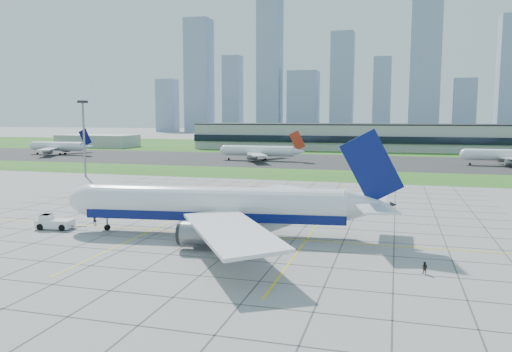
{
  "coord_description": "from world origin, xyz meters",
  "views": [
    {
      "loc": [
        31.8,
        -81.79,
        20.4
      ],
      "look_at": [
        1.63,
        25.43,
        7.0
      ],
      "focal_mm": 35.0,
      "sensor_mm": 36.0,
      "label": 1
    }
  ],
  "objects_px": {
    "light_mast": "(84,129)",
    "distant_jet_0": "(59,146)",
    "pushback_tug": "(53,222)",
    "airliner": "(217,206)",
    "distant_jet_2": "(511,155)",
    "crew_far": "(425,268)",
    "crew_near": "(95,219)",
    "distant_jet_1": "(260,151)"
  },
  "relations": [
    {
      "from": "crew_near",
      "to": "pushback_tug",
      "type": "bearing_deg",
      "value": 170.95
    },
    {
      "from": "pushback_tug",
      "to": "distant_jet_2",
      "type": "distance_m",
      "value": 182.36
    },
    {
      "from": "distant_jet_0",
      "to": "distant_jet_1",
      "type": "bearing_deg",
      "value": -2.81
    },
    {
      "from": "crew_near",
      "to": "distant_jet_0",
      "type": "relative_size",
      "value": 0.04
    },
    {
      "from": "airliner",
      "to": "distant_jet_2",
      "type": "distance_m",
      "value": 163.11
    },
    {
      "from": "pushback_tug",
      "to": "crew_near",
      "type": "relative_size",
      "value": 4.97
    },
    {
      "from": "pushback_tug",
      "to": "distant_jet_2",
      "type": "bearing_deg",
      "value": 47.51
    },
    {
      "from": "airliner",
      "to": "pushback_tug",
      "type": "relative_size",
      "value": 6.24
    },
    {
      "from": "light_mast",
      "to": "distant_jet_0",
      "type": "height_order",
      "value": "light_mast"
    },
    {
      "from": "light_mast",
      "to": "airliner",
      "type": "distance_m",
      "value": 99.36
    },
    {
      "from": "light_mast",
      "to": "crew_far",
      "type": "bearing_deg",
      "value": -37.23
    },
    {
      "from": "crew_far",
      "to": "distant_jet_0",
      "type": "height_order",
      "value": "distant_jet_0"
    },
    {
      "from": "pushback_tug",
      "to": "airliner",
      "type": "bearing_deg",
      "value": 0.31
    },
    {
      "from": "distant_jet_0",
      "to": "distant_jet_2",
      "type": "bearing_deg",
      "value": -0.5
    },
    {
      "from": "crew_near",
      "to": "distant_jet_1",
      "type": "height_order",
      "value": "distant_jet_1"
    },
    {
      "from": "crew_far",
      "to": "distant_jet_1",
      "type": "xyz_separation_m",
      "value": [
        -64.5,
        154.64,
        3.67
      ]
    },
    {
      "from": "airliner",
      "to": "distant_jet_0",
      "type": "relative_size",
      "value": 1.38
    },
    {
      "from": "light_mast",
      "to": "crew_far",
      "type": "xyz_separation_m",
      "value": [
        105.9,
        -80.46,
        -15.36
      ]
    },
    {
      "from": "crew_far",
      "to": "distant_jet_0",
      "type": "xyz_separation_m",
      "value": [
        -176.59,
        160.14,
        3.66
      ]
    },
    {
      "from": "crew_far",
      "to": "crew_near",
      "type": "bearing_deg",
      "value": -161.08
    },
    {
      "from": "crew_far",
      "to": "distant_jet_2",
      "type": "xyz_separation_m",
      "value": [
        41.58,
        158.23,
        3.67
      ]
    },
    {
      "from": "distant_jet_1",
      "to": "distant_jet_2",
      "type": "height_order",
      "value": "same"
    },
    {
      "from": "airliner",
      "to": "crew_near",
      "type": "relative_size",
      "value": 30.98
    },
    {
      "from": "distant_jet_1",
      "to": "distant_jet_2",
      "type": "distance_m",
      "value": 106.14
    },
    {
      "from": "distant_jet_2",
      "to": "pushback_tug",
      "type": "bearing_deg",
      "value": -125.29
    },
    {
      "from": "airliner",
      "to": "distant_jet_2",
      "type": "height_order",
      "value": "airliner"
    },
    {
      "from": "light_mast",
      "to": "distant_jet_2",
      "type": "bearing_deg",
      "value": 27.81
    },
    {
      "from": "pushback_tug",
      "to": "crew_near",
      "type": "distance_m",
      "value": 7.36
    },
    {
      "from": "distant_jet_1",
      "to": "crew_far",
      "type": "bearing_deg",
      "value": -67.36
    },
    {
      "from": "crew_near",
      "to": "distant_jet_1",
      "type": "relative_size",
      "value": 0.04
    },
    {
      "from": "distant_jet_0",
      "to": "light_mast",
      "type": "bearing_deg",
      "value": -48.42
    },
    {
      "from": "light_mast",
      "to": "airliner",
      "type": "height_order",
      "value": "light_mast"
    },
    {
      "from": "pushback_tug",
      "to": "distant_jet_0",
      "type": "relative_size",
      "value": 0.22
    },
    {
      "from": "distant_jet_2",
      "to": "airliner",
      "type": "bearing_deg",
      "value": -117.38
    },
    {
      "from": "distant_jet_0",
      "to": "distant_jet_2",
      "type": "distance_m",
      "value": 218.18
    },
    {
      "from": "pushback_tug",
      "to": "distant_jet_2",
      "type": "relative_size",
      "value": 0.22
    },
    {
      "from": "airliner",
      "to": "distant_jet_2",
      "type": "relative_size",
      "value": 1.38
    },
    {
      "from": "distant_jet_0",
      "to": "pushback_tug",
      "type": "bearing_deg",
      "value": -53.18
    },
    {
      "from": "crew_near",
      "to": "distant_jet_2",
      "type": "distance_m",
      "value": 175.08
    },
    {
      "from": "light_mast",
      "to": "distant_jet_1",
      "type": "distance_m",
      "value": 85.75
    },
    {
      "from": "airliner",
      "to": "crew_far",
      "type": "distance_m",
      "value": 36.27
    },
    {
      "from": "pushback_tug",
      "to": "distant_jet_0",
      "type": "distance_m",
      "value": 188.33
    }
  ]
}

